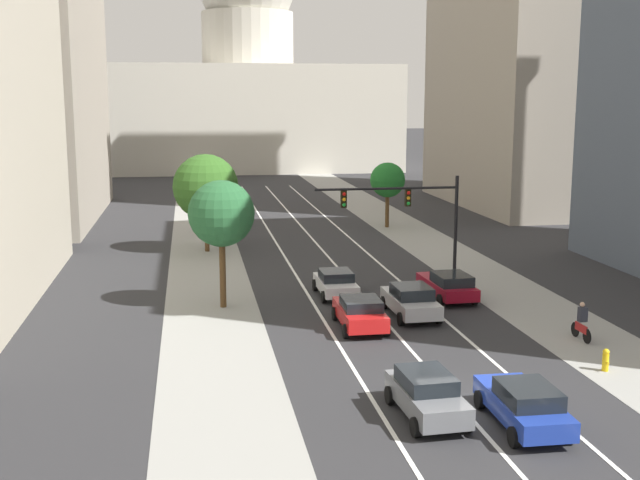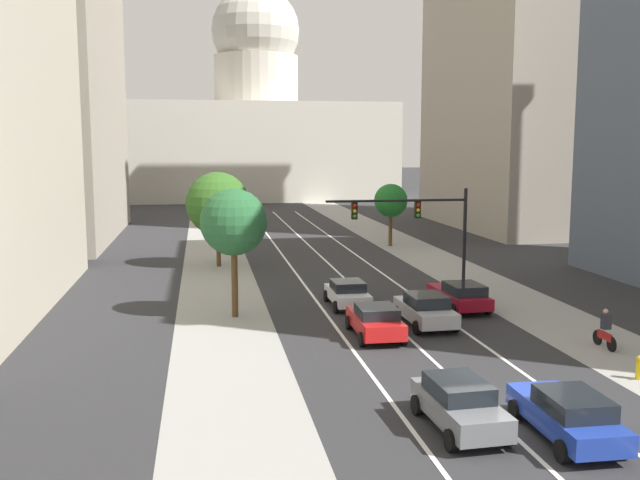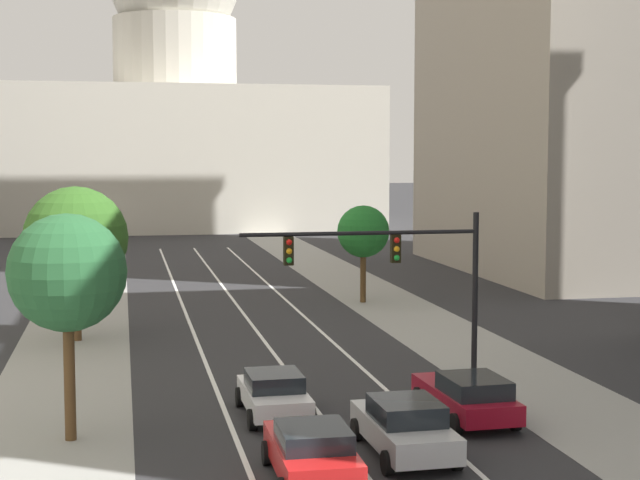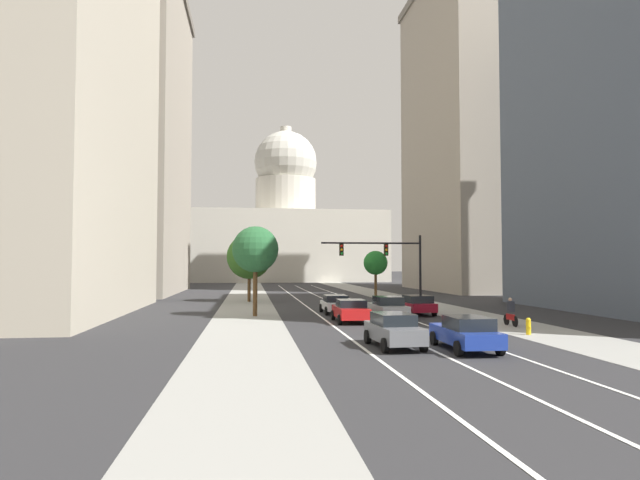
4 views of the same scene
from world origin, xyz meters
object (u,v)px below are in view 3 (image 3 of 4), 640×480
(car_crimson, at_px, (467,395))
(traffic_signal_mast, at_px, (400,265))
(street_tree_mid_right, at_px, (363,232))
(capitol_building, at_px, (176,125))
(street_tree_mid_left, at_px, (76,238))
(street_tree_near_left, at_px, (67,274))
(car_red, at_px, (312,452))
(car_silver, at_px, (405,426))
(car_white, at_px, (274,393))

(car_crimson, distance_m, traffic_signal_mast, 5.49)
(car_crimson, relative_size, street_tree_mid_right, 0.91)
(capitol_building, bearing_deg, street_tree_mid_left, -96.92)
(street_tree_mid_right, bearing_deg, traffic_signal_mast, -100.38)
(traffic_signal_mast, xyz_separation_m, street_tree_mid_right, (3.56, 19.42, -0.46))
(street_tree_near_left, bearing_deg, car_red, -38.63)
(capitol_building, xyz_separation_m, street_tree_mid_right, (6.88, -57.32, -7.28))
(street_tree_near_left, distance_m, street_tree_mid_right, 27.36)
(capitol_building, relative_size, car_silver, 9.26)
(car_white, bearing_deg, car_silver, -148.38)
(traffic_signal_mast, bearing_deg, car_silver, -104.98)
(capitol_building, relative_size, traffic_signal_mast, 5.07)
(car_white, xyz_separation_m, street_tree_mid_left, (-6.50, 13.82, 3.75))
(car_crimson, height_order, car_red, car_red)
(car_crimson, height_order, car_silver, car_silver)
(capitol_building, xyz_separation_m, street_tree_mid_left, (-7.94, -65.44, -6.66))
(car_red, relative_size, street_tree_mid_left, 0.64)
(car_crimson, xyz_separation_m, car_red, (-5.76, -4.63, 0.01))
(car_crimson, bearing_deg, traffic_signal_mast, 11.72)
(car_white, height_order, street_tree_mid_left, street_tree_mid_left)
(street_tree_mid_left, bearing_deg, street_tree_mid_right, 28.72)
(car_white, relative_size, street_tree_near_left, 0.62)
(street_tree_near_left, bearing_deg, street_tree_mid_right, 58.27)
(car_crimson, relative_size, street_tree_mid_left, 0.72)
(car_crimson, bearing_deg, car_silver, 134.08)
(car_red, distance_m, car_silver, 3.31)
(capitol_building, distance_m, car_white, 79.96)
(car_silver, bearing_deg, street_tree_near_left, 69.11)
(street_tree_mid_right, bearing_deg, car_red, -106.49)
(car_white, bearing_deg, traffic_signal_mast, -62.89)
(car_red, relative_size, car_silver, 0.95)
(car_red, xyz_separation_m, traffic_signal_mast, (4.76, 8.68, 3.56))
(car_crimson, distance_m, street_tree_mid_left, 20.00)
(car_crimson, bearing_deg, street_tree_near_left, 86.87)
(car_silver, bearing_deg, street_tree_mid_left, 25.97)
(car_white, distance_m, traffic_signal_mast, 6.48)
(traffic_signal_mast, distance_m, street_tree_mid_right, 19.75)
(street_tree_mid_left, distance_m, street_tree_near_left, 15.14)
(car_crimson, xyz_separation_m, car_silver, (-2.88, -3.00, 0.04))
(street_tree_mid_left, distance_m, street_tree_mid_right, 16.91)
(car_silver, xyz_separation_m, street_tree_mid_right, (5.44, 26.47, 3.07))
(capitol_building, relative_size, street_tree_mid_right, 7.95)
(car_silver, bearing_deg, car_crimson, -44.96)
(car_crimson, height_order, street_tree_mid_right, street_tree_mid_right)
(car_red, distance_m, traffic_signal_mast, 10.52)
(capitol_building, distance_m, car_crimson, 81.57)
(car_silver, distance_m, street_tree_mid_right, 27.20)
(capitol_building, height_order, car_white, capitol_building)
(street_tree_mid_left, height_order, street_tree_mid_right, street_tree_mid_left)
(capitol_building, height_order, street_tree_near_left, capitol_building)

